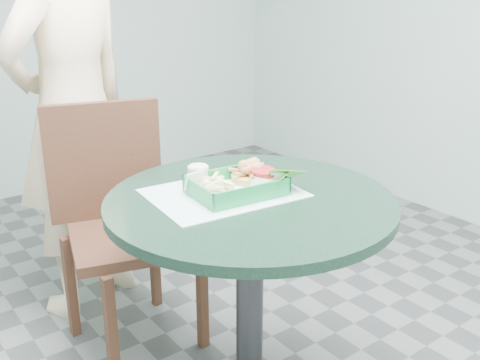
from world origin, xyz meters
TOP-DOWN VIEW (x-y plane):
  - cafe_table at (0.00, 0.00)m, footprint 0.84×0.84m
  - dining_chair at (-0.11, 0.67)m, footprint 0.44×0.44m
  - diner_person at (-0.13, 0.99)m, footprint 0.82×0.67m
  - placemat at (-0.04, 0.07)m, footprint 0.45×0.36m
  - food_basket at (-0.02, 0.04)m, footprint 0.26×0.19m
  - crab_sandwich at (0.06, 0.08)m, footprint 0.12×0.12m
  - fries_pile at (-0.08, 0.09)m, footprint 0.12×0.13m
  - sauce_ramekin at (-0.08, 0.15)m, footprint 0.06×0.06m
  - garnish_cup at (0.08, 0.02)m, footprint 0.13×0.13m

SIDE VIEW (x-z plane):
  - dining_chair at x=-0.11m, z-range 0.07..1.00m
  - cafe_table at x=0.00m, z-range 0.21..0.96m
  - placemat at x=-0.04m, z-range 0.75..0.75m
  - food_basket at x=-0.02m, z-range 0.74..0.79m
  - fries_pile at x=-0.08m, z-range 0.77..0.81m
  - garnish_cup at x=0.08m, z-range 0.77..0.82m
  - crab_sandwich at x=0.06m, z-range 0.76..0.84m
  - sauce_ramekin at x=-0.08m, z-range 0.78..0.82m
  - diner_person at x=-0.13m, z-range 0.00..1.92m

